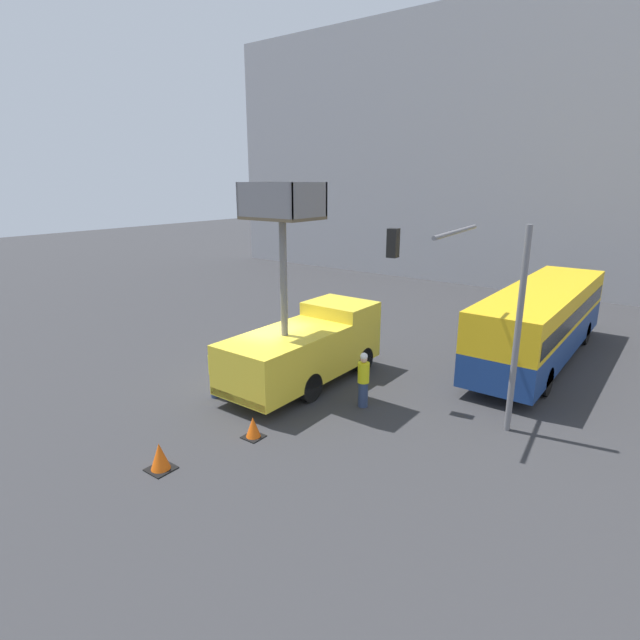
{
  "coord_description": "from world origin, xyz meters",
  "views": [
    {
      "loc": [
        11.96,
        -12.56,
        7.24
      ],
      "look_at": [
        1.25,
        1.62,
        2.22
      ],
      "focal_mm": 28.0,
      "sensor_mm": 36.0,
      "label": 1
    }
  ],
  "objects_px": {
    "road_worker_directing": "(363,380)",
    "traffic_cone_mid_road": "(253,428)",
    "traffic_cone_near_truck": "(160,457)",
    "utility_truck": "(306,343)",
    "city_bus": "(542,318)",
    "road_worker_near_truck": "(214,372)",
    "traffic_light_pole": "(470,289)"
  },
  "relations": [
    {
      "from": "traffic_cone_near_truck",
      "to": "utility_truck",
      "type": "bearing_deg",
      "value": 94.78
    },
    {
      "from": "utility_truck",
      "to": "traffic_cone_near_truck",
      "type": "height_order",
      "value": "utility_truck"
    },
    {
      "from": "traffic_light_pole",
      "to": "road_worker_near_truck",
      "type": "bearing_deg",
      "value": -154.18
    },
    {
      "from": "city_bus",
      "to": "traffic_cone_mid_road",
      "type": "distance_m",
      "value": 12.8
    },
    {
      "from": "road_worker_directing",
      "to": "traffic_cone_near_truck",
      "type": "distance_m",
      "value": 6.71
    },
    {
      "from": "road_worker_directing",
      "to": "traffic_cone_mid_road",
      "type": "height_order",
      "value": "road_worker_directing"
    },
    {
      "from": "utility_truck",
      "to": "city_bus",
      "type": "bearing_deg",
      "value": 51.19
    },
    {
      "from": "traffic_light_pole",
      "to": "traffic_cone_near_truck",
      "type": "height_order",
      "value": "traffic_light_pole"
    },
    {
      "from": "traffic_light_pole",
      "to": "road_worker_near_truck",
      "type": "relative_size",
      "value": 3.26
    },
    {
      "from": "traffic_light_pole",
      "to": "utility_truck",
      "type": "bearing_deg",
      "value": -173.05
    },
    {
      "from": "traffic_cone_near_truck",
      "to": "traffic_cone_mid_road",
      "type": "height_order",
      "value": "traffic_cone_near_truck"
    },
    {
      "from": "utility_truck",
      "to": "city_bus",
      "type": "relative_size",
      "value": 0.63
    },
    {
      "from": "traffic_light_pole",
      "to": "road_worker_near_truck",
      "type": "distance_m",
      "value": 8.76
    },
    {
      "from": "utility_truck",
      "to": "traffic_cone_mid_road",
      "type": "distance_m",
      "value": 4.47
    },
    {
      "from": "city_bus",
      "to": "traffic_cone_near_truck",
      "type": "distance_m",
      "value": 15.51
    },
    {
      "from": "utility_truck",
      "to": "road_worker_near_truck",
      "type": "height_order",
      "value": "utility_truck"
    },
    {
      "from": "road_worker_near_truck",
      "to": "traffic_cone_near_truck",
      "type": "distance_m",
      "value": 4.54
    },
    {
      "from": "utility_truck",
      "to": "road_worker_directing",
      "type": "relative_size",
      "value": 3.82
    },
    {
      "from": "road_worker_near_truck",
      "to": "traffic_cone_mid_road",
      "type": "height_order",
      "value": "road_worker_near_truck"
    },
    {
      "from": "road_worker_near_truck",
      "to": "road_worker_directing",
      "type": "distance_m",
      "value": 5.07
    },
    {
      "from": "utility_truck",
      "to": "traffic_cone_mid_road",
      "type": "relative_size",
      "value": 11.17
    },
    {
      "from": "road_worker_near_truck",
      "to": "traffic_cone_near_truck",
      "type": "bearing_deg",
      "value": -91.15
    },
    {
      "from": "traffic_cone_mid_road",
      "to": "traffic_light_pole",
      "type": "bearing_deg",
      "value": 47.87
    },
    {
      "from": "traffic_light_pole",
      "to": "road_worker_near_truck",
      "type": "xyz_separation_m",
      "value": [
        -7.34,
        -3.55,
        -3.22
      ]
    },
    {
      "from": "traffic_light_pole",
      "to": "traffic_cone_near_truck",
      "type": "bearing_deg",
      "value": -124.26
    },
    {
      "from": "road_worker_near_truck",
      "to": "traffic_cone_mid_road",
      "type": "relative_size",
      "value": 2.91
    },
    {
      "from": "road_worker_directing",
      "to": "traffic_cone_mid_road",
      "type": "bearing_deg",
      "value": -46.11
    },
    {
      "from": "road_worker_directing",
      "to": "traffic_cone_near_truck",
      "type": "bearing_deg",
      "value": -43.74
    },
    {
      "from": "city_bus",
      "to": "traffic_light_pole",
      "type": "bearing_deg",
      "value": 168.89
    },
    {
      "from": "road_worker_directing",
      "to": "traffic_light_pole",
      "type": "bearing_deg",
      "value": 86.09
    },
    {
      "from": "traffic_cone_near_truck",
      "to": "road_worker_near_truck",
      "type": "bearing_deg",
      "value": 120.35
    },
    {
      "from": "traffic_cone_near_truck",
      "to": "road_worker_directing",
      "type": "bearing_deg",
      "value": 71.09
    }
  ]
}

